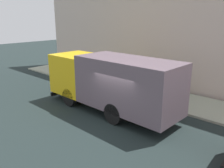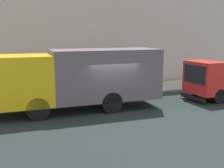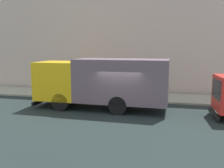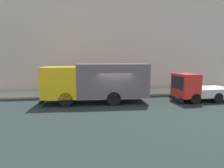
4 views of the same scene
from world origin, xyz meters
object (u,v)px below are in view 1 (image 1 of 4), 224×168
large_utility_truck (110,81)px  pedestrian_standing (139,76)px  traffic_cone_orange (97,81)px  pedestrian_walking (160,83)px  street_sign_post (153,77)px

large_utility_truck → pedestrian_standing: size_ratio=4.89×
pedestrian_standing → traffic_cone_orange: (-1.52, 2.77, -0.57)m
pedestrian_standing → traffic_cone_orange: pedestrian_standing is taller
pedestrian_walking → pedestrian_standing: (0.46, 2.05, 0.02)m
pedestrian_walking → street_sign_post: 1.54m
pedestrian_walking → pedestrian_standing: bearing=24.4°
pedestrian_standing → traffic_cone_orange: 3.22m
traffic_cone_orange → street_sign_post: bearing=-93.0°
pedestrian_walking → pedestrian_standing: 2.10m
traffic_cone_orange → pedestrian_standing: bearing=-61.2°
street_sign_post → large_utility_truck: bearing=157.4°
large_utility_truck → pedestrian_walking: bearing=-10.9°
large_utility_truck → pedestrian_walking: large_utility_truck is taller
large_utility_truck → traffic_cone_orange: 5.10m
large_utility_truck → pedestrian_standing: (4.40, 1.22, -0.75)m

